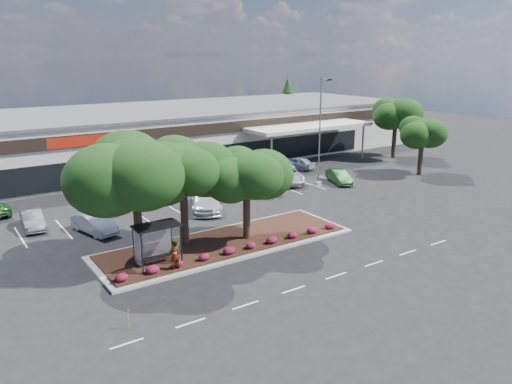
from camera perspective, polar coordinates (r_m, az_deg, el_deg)
ground at (r=32.57m, az=3.27°, el=-7.41°), size 160.00×160.00×0.00m
retail_store at (r=61.29m, az=-16.31°, el=5.92°), size 80.40×25.20×6.25m
landscape_island at (r=34.57m, az=-3.43°, el=-5.81°), size 18.00×6.00×0.26m
lane_markings at (r=40.74m, az=-5.81°, el=-2.70°), size 33.12×20.06×0.01m
shrub_row at (r=32.76m, az=-1.54°, el=-6.29°), size 17.00×0.80×0.50m
bus_shelter at (r=30.63m, az=-11.37°, el=-4.58°), size 2.75×1.55×2.59m
island_tree_west at (r=31.26m, az=-13.51°, el=-0.64°), size 7.20×7.20×7.89m
island_tree_mid at (r=33.27m, az=-8.29°, el=0.09°), size 6.60×6.60×7.32m
island_tree_east at (r=34.00m, az=-1.09°, el=-0.13°), size 5.80×5.80×6.50m
tree_east_near at (r=56.52m, az=18.39°, el=5.09°), size 5.60×5.60×6.51m
tree_east_far at (r=65.25m, az=15.60°, el=7.10°), size 6.40×6.40×7.62m
conifer_north_east at (r=86.02m, az=3.60°, el=9.98°), size 3.96×3.96×9.00m
person_waiting at (r=30.19m, az=-9.27°, el=-7.13°), size 0.66×0.44×1.79m
light_pole at (r=49.26m, az=7.36°, el=6.03°), size 1.43×0.50×10.55m
survey_stake at (r=25.07m, az=-14.35°, el=-13.60°), size 0.08×0.14×1.04m
car_0 at (r=41.06m, az=-24.20°, el=-2.91°), size 1.67×4.15×1.34m
car_1 at (r=38.39m, az=-18.00°, el=-3.45°), size 2.55×4.51×1.41m
car_3 at (r=42.15m, az=-5.81°, el=-0.87°), size 4.67×6.39×1.72m
car_4 at (r=46.84m, az=-4.20°, el=0.69°), size 2.50×5.30×1.49m
car_5 at (r=46.97m, az=-4.52°, el=0.80°), size 2.02×4.76×1.61m
car_6 at (r=47.16m, az=0.91°, el=0.76°), size 3.84×5.42×1.37m
car_7 at (r=50.93m, az=3.47°, el=2.02°), size 4.92×6.66×1.68m
car_8 at (r=51.32m, az=9.47°, el=1.76°), size 2.84×4.40×1.37m
car_10 at (r=45.10m, az=-16.83°, el=-0.43°), size 4.62×6.48×1.64m
car_12 at (r=50.28m, az=-8.37°, el=1.56°), size 2.63×4.51×1.44m
car_13 at (r=51.48m, az=-9.10°, el=1.93°), size 2.29×5.43×1.56m
car_14 at (r=54.82m, az=-1.93°, el=2.90°), size 3.05×4.71×1.49m
car_15 at (r=52.98m, az=1.64°, el=2.43°), size 3.91×5.33×1.44m
car_16 at (r=54.83m, az=2.69°, el=2.90°), size 2.16×4.71×1.50m
car_17 at (r=57.04m, az=4.72°, el=3.30°), size 3.11×4.40×1.39m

